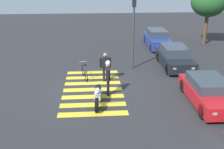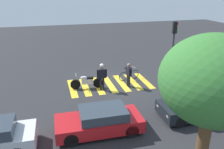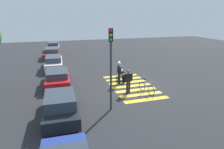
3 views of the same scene
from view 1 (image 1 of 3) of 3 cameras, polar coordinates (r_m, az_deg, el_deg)
name	(u,v)px [view 1 (image 1 of 3)]	position (r m, az deg, el deg)	size (l,w,h in m)	color
ground_plane	(93,90)	(14.44, -4.17, -3.27)	(60.00, 60.00, 0.00)	#2B2B2D
police_motorcycle	(98,95)	(12.69, -3.07, -4.47)	(2.24, 0.62, 1.06)	black
leaning_bicycle	(85,73)	(15.82, -5.95, 0.39)	(1.70, 0.52, 1.01)	black
officer_on_foot	(108,75)	(13.34, -0.87, -0.16)	(0.70, 0.25, 1.88)	black
officer_by_motorcycle	(105,65)	(15.18, -1.48, 2.02)	(0.29, 0.67, 1.72)	black
crosswalk_stripes	(93,89)	(14.44, -4.17, -3.25)	(5.85, 3.20, 0.01)	yellow
car_blue_hatchback	(157,39)	(23.26, 9.69, 7.66)	(4.47, 1.76, 1.45)	black
car_black_suv	(175,57)	(18.23, 13.44, 3.64)	(4.05, 1.87, 1.41)	black
car_red_convertible	(209,91)	(13.55, 20.19, -3.47)	(4.16, 1.87, 1.24)	black
traffic_light_pole	(134,21)	(16.92, 4.74, 11.44)	(0.35, 0.29, 4.73)	#38383D
street_tree_near	(209,2)	(24.81, 20.26, 14.54)	(3.02, 3.02, 4.98)	brown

